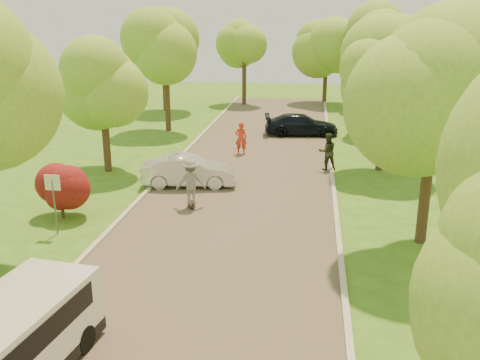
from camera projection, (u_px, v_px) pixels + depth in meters
The scene contains 22 objects.
ground at pixel (193, 302), 14.38m from camera, with size 100.00×100.00×0.00m, color #376217.
road at pixel (236, 204), 21.96m from camera, with size 8.00×60.00×0.01m, color #4C4438.
curb_left at pixel (141, 198), 22.47m from camera, with size 0.18×60.00×0.12m, color #B2AD9E.
curb_right at pixel (335, 207), 21.42m from camera, with size 0.18×60.00×0.12m, color #B2AD9E.
street_sign at pixel (53, 192), 18.47m from camera, with size 0.55×0.06×2.17m.
red_shrub at pixel (61, 191), 20.09m from camera, with size 1.70×1.70×1.95m.
tree_l_midb at pixel (105, 78), 25.29m from camera, with size 4.30×4.20×6.62m.
tree_l_far at pixel (169, 48), 34.46m from camera, with size 4.92×4.80×7.79m.
tree_r_mida at pixel (445, 78), 16.60m from camera, with size 5.13×5.00×7.95m.
tree_r_midb at pixel (391, 71), 25.37m from camera, with size 4.51×4.40×7.01m.
tree_r_far at pixel (381, 42), 34.49m from camera, with size 5.33×5.20×8.34m.
tree_bg_a at pixel (166, 44), 42.39m from camera, with size 5.12×5.00×7.72m.
tree_bg_b at pixel (382, 41), 42.02m from camera, with size 5.12×5.00×7.95m.
tree_bg_c at pixel (247, 46), 45.49m from camera, with size 4.92×4.80×7.33m.
tree_bg_d at pixel (330, 42), 46.40m from camera, with size 5.12×5.00×7.72m.
minivan at pixel (5, 348), 10.79m from camera, with size 2.46×4.99×1.78m.
silver_sedan at pixel (189, 171), 24.11m from camera, with size 1.47×4.22×1.39m, color silver.
dark_sedan at pixel (301, 125), 34.54m from camera, with size 1.92×4.72×1.37m, color black.
longboard at pixel (191, 204), 21.61m from camera, with size 0.51×0.99×0.11m.
skateboarder at pixel (191, 182), 21.33m from camera, with size 1.20×0.69×1.86m, color slate.
person_striped at pixel (241, 138), 29.70m from camera, with size 0.66×0.43×1.80m, color red.
person_olive at pixel (327, 151), 26.59m from camera, with size 0.91×0.71×1.88m, color #2A2E1B.
Camera 1 is at (2.98, -12.50, 7.35)m, focal length 40.00 mm.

